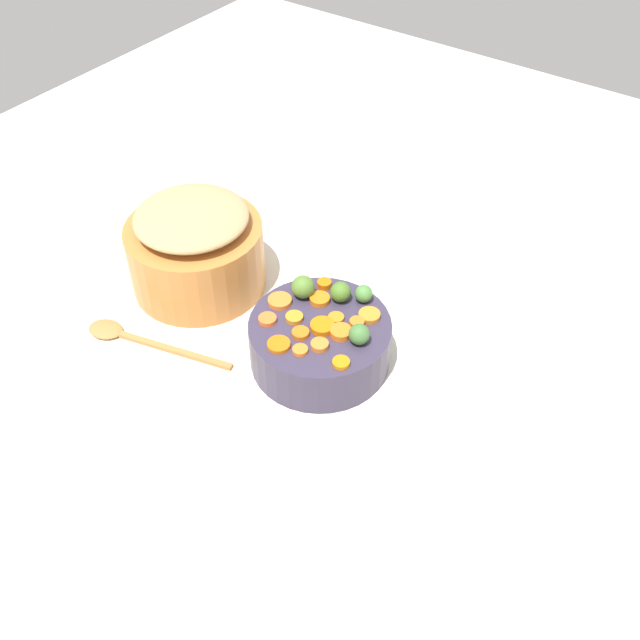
# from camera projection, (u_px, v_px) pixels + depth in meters

# --- Properties ---
(tabletop) EXTENTS (2.40, 2.40, 0.02)m
(tabletop) POSITION_uv_depth(u_px,v_px,m) (358.00, 367.00, 1.24)
(tabletop) COLOR silver
(tabletop) RESTS_ON ground
(serving_bowl_carrots) EXTENTS (0.23, 0.23, 0.08)m
(serving_bowl_carrots) POSITION_uv_depth(u_px,v_px,m) (320.00, 343.00, 1.21)
(serving_bowl_carrots) COLOR #393249
(serving_bowl_carrots) RESTS_ON tabletop
(metal_pot) EXTENTS (0.25, 0.25, 0.13)m
(metal_pot) POSITION_uv_depth(u_px,v_px,m) (196.00, 257.00, 1.34)
(metal_pot) COLOR #C67938
(metal_pot) RESTS_ON tabletop
(stuffing_mound) EXTENTS (0.20, 0.20, 0.04)m
(stuffing_mound) POSITION_uv_depth(u_px,v_px,m) (190.00, 218.00, 1.28)
(stuffing_mound) COLOR tan
(stuffing_mound) RESTS_ON metal_pot
(carrot_slice_0) EXTENTS (0.03, 0.03, 0.01)m
(carrot_slice_0) POSITION_uv_depth(u_px,v_px,m) (300.00, 350.00, 1.14)
(carrot_slice_0) COLOR orange
(carrot_slice_0) RESTS_ON serving_bowl_carrots
(carrot_slice_1) EXTENTS (0.04, 0.04, 0.01)m
(carrot_slice_1) POSITION_uv_depth(u_px,v_px,m) (267.00, 319.00, 1.18)
(carrot_slice_1) COLOR orange
(carrot_slice_1) RESTS_ON serving_bowl_carrots
(carrot_slice_2) EXTENTS (0.05, 0.05, 0.01)m
(carrot_slice_2) POSITION_uv_depth(u_px,v_px,m) (371.00, 316.00, 1.19)
(carrot_slice_2) COLOR orange
(carrot_slice_2) RESTS_ON serving_bowl_carrots
(carrot_slice_3) EXTENTS (0.04, 0.04, 0.01)m
(carrot_slice_3) POSITION_uv_depth(u_px,v_px,m) (322.00, 326.00, 1.17)
(carrot_slice_3) COLOR orange
(carrot_slice_3) RESTS_ON serving_bowl_carrots
(carrot_slice_4) EXTENTS (0.03, 0.03, 0.01)m
(carrot_slice_4) POSITION_uv_depth(u_px,v_px,m) (320.00, 345.00, 1.14)
(carrot_slice_4) COLOR orange
(carrot_slice_4) RESTS_ON serving_bowl_carrots
(carrot_slice_5) EXTENTS (0.05, 0.05, 0.01)m
(carrot_slice_5) POSITION_uv_depth(u_px,v_px,m) (280.00, 301.00, 1.22)
(carrot_slice_5) COLOR orange
(carrot_slice_5) RESTS_ON serving_bowl_carrots
(carrot_slice_6) EXTENTS (0.04, 0.04, 0.01)m
(carrot_slice_6) POSITION_uv_depth(u_px,v_px,m) (341.00, 363.00, 1.12)
(carrot_slice_6) COLOR orange
(carrot_slice_6) RESTS_ON serving_bowl_carrots
(carrot_slice_7) EXTENTS (0.05, 0.05, 0.01)m
(carrot_slice_7) POSITION_uv_depth(u_px,v_px,m) (279.00, 345.00, 1.14)
(carrot_slice_7) COLOR orange
(carrot_slice_7) RESTS_ON serving_bowl_carrots
(carrot_slice_8) EXTENTS (0.04, 0.04, 0.01)m
(carrot_slice_8) POSITION_uv_depth(u_px,v_px,m) (320.00, 299.00, 1.22)
(carrot_slice_8) COLOR orange
(carrot_slice_8) RESTS_ON serving_bowl_carrots
(carrot_slice_9) EXTENTS (0.04, 0.04, 0.01)m
(carrot_slice_9) POSITION_uv_depth(u_px,v_px,m) (294.00, 318.00, 1.19)
(carrot_slice_9) COLOR orange
(carrot_slice_9) RESTS_ON serving_bowl_carrots
(carrot_slice_10) EXTENTS (0.03, 0.03, 0.01)m
(carrot_slice_10) POSITION_uv_depth(u_px,v_px,m) (336.00, 318.00, 1.19)
(carrot_slice_10) COLOR orange
(carrot_slice_10) RESTS_ON serving_bowl_carrots
(carrot_slice_11) EXTENTS (0.03, 0.03, 0.01)m
(carrot_slice_11) POSITION_uv_depth(u_px,v_px,m) (324.00, 284.00, 1.24)
(carrot_slice_11) COLOR orange
(carrot_slice_11) RESTS_ON serving_bowl_carrots
(carrot_slice_12) EXTENTS (0.04, 0.04, 0.01)m
(carrot_slice_12) POSITION_uv_depth(u_px,v_px,m) (301.00, 333.00, 1.16)
(carrot_slice_12) COLOR orange
(carrot_slice_12) RESTS_ON serving_bowl_carrots
(carrot_slice_13) EXTENTS (0.03, 0.03, 0.01)m
(carrot_slice_13) POSITION_uv_depth(u_px,v_px,m) (356.00, 324.00, 1.17)
(carrot_slice_13) COLOR orange
(carrot_slice_13) RESTS_ON serving_bowl_carrots
(carrot_slice_14) EXTENTS (0.04, 0.04, 0.01)m
(carrot_slice_14) POSITION_uv_depth(u_px,v_px,m) (341.00, 332.00, 1.16)
(carrot_slice_14) COLOR orange
(carrot_slice_14) RESTS_ON serving_bowl_carrots
(brussels_sprout_0) EXTENTS (0.03, 0.03, 0.03)m
(brussels_sprout_0) POSITION_uv_depth(u_px,v_px,m) (359.00, 334.00, 1.14)
(brussels_sprout_0) COLOR #447539
(brussels_sprout_0) RESTS_ON serving_bowl_carrots
(brussels_sprout_1) EXTENTS (0.03, 0.03, 0.03)m
(brussels_sprout_1) POSITION_uv_depth(u_px,v_px,m) (341.00, 292.00, 1.21)
(brussels_sprout_1) COLOR #4B7728
(brussels_sprout_1) RESTS_ON serving_bowl_carrots
(brussels_sprout_2) EXTENTS (0.03, 0.03, 0.03)m
(brussels_sprout_2) POSITION_uv_depth(u_px,v_px,m) (364.00, 294.00, 1.21)
(brussels_sprout_2) COLOR #4E873F
(brussels_sprout_2) RESTS_ON serving_bowl_carrots
(brussels_sprout_3) EXTENTS (0.04, 0.04, 0.04)m
(brussels_sprout_3) POSITION_uv_depth(u_px,v_px,m) (303.00, 287.00, 1.22)
(brussels_sprout_3) COLOR #537D2F
(brussels_sprout_3) RESTS_ON serving_bowl_carrots
(wooden_spoon) EXTENTS (0.10, 0.27, 0.01)m
(wooden_spoon) POSITION_uv_depth(u_px,v_px,m) (129.00, 336.00, 1.27)
(wooden_spoon) COLOR #BD7A40
(wooden_spoon) RESTS_ON tabletop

